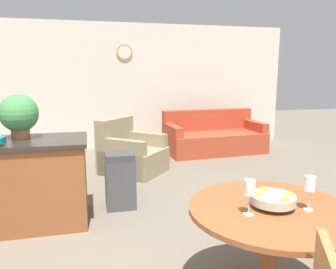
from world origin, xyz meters
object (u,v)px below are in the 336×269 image
at_px(dining_table, 271,230).
at_px(wine_glass_right, 310,185).
at_px(wine_glass_left, 250,189).
at_px(kitchen_island, 21,183).
at_px(potted_plant, 19,114).
at_px(trash_bin, 120,181).
at_px(couch, 213,138).
at_px(fruit_bowl, 273,199).
at_px(armchair, 131,154).

relative_size(dining_table, wine_glass_right, 4.91).
distance_m(wine_glass_left, kitchen_island, 2.54).
xyz_separation_m(kitchen_island, potted_plant, (0.02, 0.10, 0.72)).
relative_size(dining_table, kitchen_island, 0.80).
distance_m(kitchen_island, trash_bin, 1.10).
bearing_deg(couch, potted_plant, -144.58).
relative_size(wine_glass_left, trash_bin, 0.34).
xyz_separation_m(kitchen_island, trash_bin, (1.07, 0.22, -0.13)).
distance_m(fruit_bowl, wine_glass_left, 0.25).
height_order(kitchen_island, armchair, kitchen_island).
bearing_deg(armchair, kitchen_island, -179.00).
distance_m(dining_table, armchair, 3.49).
relative_size(wine_glass_right, couch, 0.11).
distance_m(wine_glass_left, couch, 4.86).
relative_size(kitchen_island, trash_bin, 2.08).
distance_m(dining_table, trash_bin, 2.17).
relative_size(dining_table, armchair, 0.91).
bearing_deg(wine_glass_right, armchair, 101.62).
xyz_separation_m(wine_glass_left, kitchen_island, (-1.69, 1.84, -0.43)).
height_order(kitchen_island, couch, kitchen_island).
relative_size(couch, armchair, 1.66).
bearing_deg(kitchen_island, wine_glass_right, -41.51).
bearing_deg(potted_plant, wine_glass_right, -43.22).
xyz_separation_m(fruit_bowl, couch, (1.36, 4.49, -0.50)).
xyz_separation_m(dining_table, armchair, (-0.52, 3.44, -0.27)).
xyz_separation_m(wine_glass_right, kitchen_island, (-2.11, 1.87, -0.43)).
relative_size(fruit_bowl, trash_bin, 0.44).
bearing_deg(wine_glass_left, couch, 71.02).
distance_m(wine_glass_left, wine_glass_right, 0.42).
relative_size(dining_table, potted_plant, 2.38).
xyz_separation_m(potted_plant, couch, (3.24, 2.62, -0.90)).
xyz_separation_m(dining_table, fruit_bowl, (0.00, 0.00, 0.22)).
distance_m(kitchen_island, potted_plant, 0.73).
distance_m(dining_table, fruit_bowl, 0.22).
height_order(wine_glass_left, trash_bin, wine_glass_left).
bearing_deg(kitchen_island, fruit_bowl, -42.90).
bearing_deg(trash_bin, wine_glass_right, -63.63).
relative_size(dining_table, fruit_bowl, 3.78).
distance_m(kitchen_island, armchair, 2.17).
bearing_deg(couch, armchair, -154.30).
xyz_separation_m(fruit_bowl, wine_glass_left, (-0.21, -0.07, 0.11)).
distance_m(fruit_bowl, kitchen_island, 2.62).
distance_m(dining_table, wine_glass_left, 0.40).
relative_size(potted_plant, armchair, 0.38).
bearing_deg(couch, fruit_bowl, -110.31).
xyz_separation_m(wine_glass_right, potted_plant, (-2.09, 1.96, 0.29)).
bearing_deg(armchair, couch, -20.13).
relative_size(wine_glass_right, kitchen_island, 0.16).
relative_size(dining_table, wine_glass_left, 4.91).
bearing_deg(fruit_bowl, potted_plant, 135.28).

